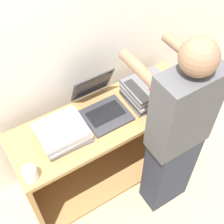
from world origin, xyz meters
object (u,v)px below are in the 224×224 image
laptop_stack_right (147,90)px  mug (30,174)px  laptop_open (102,105)px  person (176,138)px  laptop_stack_left (63,132)px

laptop_stack_right → mug: laptop_stack_right is taller
laptop_open → mug: size_ratio=3.89×
laptop_open → person: 0.56m
laptop_stack_left → mug: bearing=-150.2°
laptop_stack_left → person: bearing=-33.1°
person → mug: bearing=165.6°
laptop_stack_right → mug: bearing=-170.3°
laptop_stack_left → laptop_stack_right: laptop_stack_right is taller
laptop_stack_left → laptop_stack_right: 0.68m
laptop_open → mug: (-0.64, -0.23, -0.01)m
laptop_stack_right → mug: 1.00m
laptop_stack_left → person: (0.63, -0.41, -0.04)m
laptop_stack_left → person: person is taller
laptop_open → person: bearing=-58.4°
laptop_stack_right → person: 0.41m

